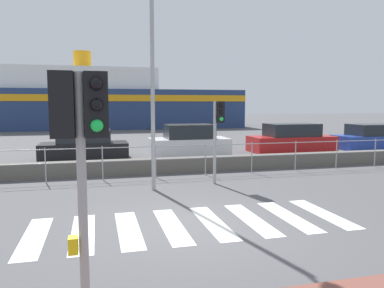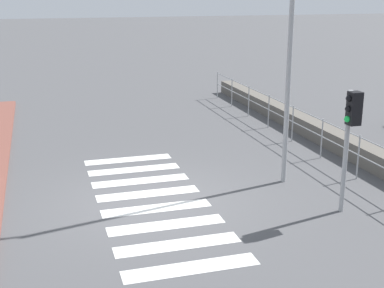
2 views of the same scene
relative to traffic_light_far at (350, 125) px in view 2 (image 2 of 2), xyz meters
name	(u,v)px [view 2 (image 2 of 2)]	position (x,y,z in m)	size (l,w,h in m)	color
ground_plane	(152,201)	(-1.78, -3.78, -1.94)	(160.00, 160.00, 0.00)	#4C4C4F
crosswalk	(152,201)	(-1.81, -3.78, -1.93)	(6.75, 2.40, 0.01)	silver
harbor_fence	(359,150)	(-1.78, 1.47, -1.19)	(21.61, 0.04, 1.14)	#9EA0A3
traffic_light_far	(350,125)	(0.00, 0.00, 0.00)	(0.34, 0.32, 2.63)	#9EA0A3
streetlamp	(283,12)	(-2.14, -0.58, 2.16)	(0.32, 1.21, 6.67)	#9EA0A3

